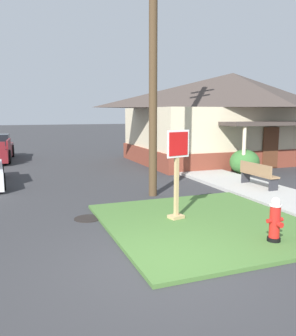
# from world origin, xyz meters

# --- Properties ---
(ground_plane) EXTENTS (160.00, 160.00, 0.00)m
(ground_plane) POSITION_xyz_m (0.00, 0.00, 0.00)
(ground_plane) COLOR #333335
(grass_corner_patch) EXTENTS (4.78, 5.09, 0.08)m
(grass_corner_patch) POSITION_xyz_m (1.86, 1.86, 0.04)
(grass_corner_patch) COLOR #477033
(grass_corner_patch) RESTS_ON ground
(sidewalk_strip) EXTENTS (2.20, 19.22, 0.12)m
(sidewalk_strip) POSITION_xyz_m (5.45, 6.66, 0.06)
(sidewalk_strip) COLOR #B2AFA8
(sidewalk_strip) RESTS_ON ground
(fire_hydrant) EXTENTS (0.38, 0.34, 0.94)m
(fire_hydrant) POSITION_xyz_m (2.53, 0.17, 0.52)
(fire_hydrant) COLOR black
(fire_hydrant) RESTS_ON grass_corner_patch
(stop_sign) EXTENTS (0.66, 0.36, 2.24)m
(stop_sign) POSITION_xyz_m (1.31, 2.35, 1.15)
(stop_sign) COLOR tan
(stop_sign) RESTS_ON grass_corner_patch
(manhole_cover) EXTENTS (0.70, 0.70, 0.02)m
(manhole_cover) POSITION_xyz_m (-0.76, 3.37, 0.01)
(manhole_cover) COLOR black
(manhole_cover) RESTS_ON ground
(street_bench) EXTENTS (0.43, 1.68, 0.85)m
(street_bench) POSITION_xyz_m (5.60, 4.66, 0.59)
(street_bench) COLOR #93704C
(street_bench) RESTS_ON sidewalk_strip
(utility_pole) EXTENTS (1.34, 0.27, 9.56)m
(utility_pole) POSITION_xyz_m (1.78, 5.18, 4.97)
(utility_pole) COLOR #4C3823
(utility_pole) RESTS_ON ground
(corner_house) EXTENTS (11.47, 8.42, 4.96)m
(corner_house) POSITION_xyz_m (9.28, 11.85, 2.55)
(corner_house) COLOR brown
(corner_house) RESTS_ON ground
(shrub_near_porch) EXTENTS (1.31, 1.31, 1.12)m
(shrub_near_porch) POSITION_xyz_m (7.11, 7.50, 0.56)
(shrub_near_porch) COLOR #356A30
(shrub_near_porch) RESTS_ON ground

